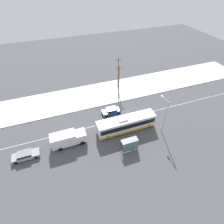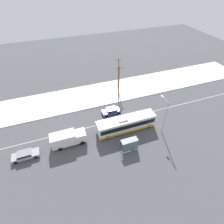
{
  "view_description": "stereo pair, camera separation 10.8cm",
  "coord_description": "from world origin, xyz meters",
  "px_view_note": "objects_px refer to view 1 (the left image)",
  "views": [
    {
      "loc": [
        -13.12,
        -25.77,
        26.52
      ],
      "look_at": [
        -3.25,
        1.49,
        1.4
      ],
      "focal_mm": 28.0,
      "sensor_mm": 36.0,
      "label": 1
    },
    {
      "loc": [
        -13.02,
        -25.81,
        26.52
      ],
      "look_at": [
        -3.25,
        1.49,
        1.4
      ],
      "focal_mm": 28.0,
      "sensor_mm": 36.0,
      "label": 2
    }
  ],
  "objects_px": {
    "sedan_car": "(111,111)",
    "pedestrian_at_stop": "(132,140)",
    "box_truck": "(68,138)",
    "utility_pole_roadside": "(119,84)",
    "parked_car_near_truck": "(25,155)",
    "streetlamp": "(165,113)",
    "city_bus": "(126,124)",
    "utility_pole_snowlot": "(118,73)",
    "bus_shelter": "(130,144)"
  },
  "relations": [
    {
      "from": "pedestrian_at_stop",
      "to": "utility_pole_snowlot",
      "type": "distance_m",
      "value": 19.99
    },
    {
      "from": "box_truck",
      "to": "parked_car_near_truck",
      "type": "height_order",
      "value": "box_truck"
    },
    {
      "from": "box_truck",
      "to": "pedestrian_at_stop",
      "type": "xyz_separation_m",
      "value": [
        11.31,
        -3.96,
        -0.51
      ]
    },
    {
      "from": "pedestrian_at_stop",
      "to": "utility_pole_roadside",
      "type": "relative_size",
      "value": 0.19
    },
    {
      "from": "city_bus",
      "to": "pedestrian_at_stop",
      "type": "distance_m",
      "value": 3.81
    },
    {
      "from": "parked_car_near_truck",
      "to": "streetlamp",
      "type": "xyz_separation_m",
      "value": [
        26.01,
        -2.3,
        4.06
      ]
    },
    {
      "from": "utility_pole_roadside",
      "to": "utility_pole_snowlot",
      "type": "height_order",
      "value": "utility_pole_roadside"
    },
    {
      "from": "bus_shelter",
      "to": "parked_car_near_truck",
      "type": "bearing_deg",
      "value": 165.33
    },
    {
      "from": "pedestrian_at_stop",
      "to": "bus_shelter",
      "type": "relative_size",
      "value": 0.56
    },
    {
      "from": "box_truck",
      "to": "utility_pole_snowlot",
      "type": "xyz_separation_m",
      "value": [
        15.95,
        15.17,
        2.91
      ]
    },
    {
      "from": "utility_pole_roadside",
      "to": "bus_shelter",
      "type": "bearing_deg",
      "value": -103.51
    },
    {
      "from": "sedan_car",
      "to": "parked_car_near_truck",
      "type": "relative_size",
      "value": 0.89
    },
    {
      "from": "sedan_car",
      "to": "bus_shelter",
      "type": "bearing_deg",
      "value": 88.55
    },
    {
      "from": "city_bus",
      "to": "box_truck",
      "type": "xyz_separation_m",
      "value": [
        -11.74,
        0.23,
        -0.06
      ]
    },
    {
      "from": "sedan_car",
      "to": "bus_shelter",
      "type": "height_order",
      "value": "bus_shelter"
    },
    {
      "from": "pedestrian_at_stop",
      "to": "bus_shelter",
      "type": "height_order",
      "value": "bus_shelter"
    },
    {
      "from": "sedan_car",
      "to": "utility_pole_roadside",
      "type": "distance_m",
      "value": 6.6
    },
    {
      "from": "city_bus",
      "to": "pedestrian_at_stop",
      "type": "xyz_separation_m",
      "value": [
        -0.43,
        -3.74,
        -0.57
      ]
    },
    {
      "from": "city_bus",
      "to": "box_truck",
      "type": "bearing_deg",
      "value": 178.89
    },
    {
      "from": "box_truck",
      "to": "pedestrian_at_stop",
      "type": "height_order",
      "value": "box_truck"
    },
    {
      "from": "city_bus",
      "to": "streetlamp",
      "type": "relative_size",
      "value": 1.58
    },
    {
      "from": "utility_pole_roadside",
      "to": "pedestrian_at_stop",
      "type": "bearing_deg",
      "value": -100.74
    },
    {
      "from": "utility_pole_snowlot",
      "to": "bus_shelter",
      "type": "bearing_deg",
      "value": -105.43
    },
    {
      "from": "city_bus",
      "to": "box_truck",
      "type": "height_order",
      "value": "city_bus"
    },
    {
      "from": "city_bus",
      "to": "streetlamp",
      "type": "xyz_separation_m",
      "value": [
        6.63,
        -2.56,
        3.17
      ]
    },
    {
      "from": "parked_car_near_truck",
      "to": "streetlamp",
      "type": "distance_m",
      "value": 26.42
    },
    {
      "from": "city_bus",
      "to": "parked_car_near_truck",
      "type": "xyz_separation_m",
      "value": [
        -19.38,
        -0.27,
        -0.9
      ]
    },
    {
      "from": "city_bus",
      "to": "utility_pole_roadside",
      "type": "height_order",
      "value": "utility_pole_roadside"
    },
    {
      "from": "city_bus",
      "to": "utility_pole_snowlot",
      "type": "distance_m",
      "value": 16.22
    },
    {
      "from": "sedan_car",
      "to": "utility_pole_snowlot",
      "type": "height_order",
      "value": "utility_pole_snowlot"
    },
    {
      "from": "pedestrian_at_stop",
      "to": "streetlamp",
      "type": "distance_m",
      "value": 8.08
    },
    {
      "from": "pedestrian_at_stop",
      "to": "bus_shelter",
      "type": "bearing_deg",
      "value": -128.5
    },
    {
      "from": "bus_shelter",
      "to": "box_truck",
      "type": "bearing_deg",
      "value": 153.29
    },
    {
      "from": "city_bus",
      "to": "sedan_car",
      "type": "xyz_separation_m",
      "value": [
        -1.14,
        5.76,
        -0.85
      ]
    },
    {
      "from": "bus_shelter",
      "to": "streetlamp",
      "type": "xyz_separation_m",
      "value": [
        8.05,
        2.41,
        3.12
      ]
    },
    {
      "from": "box_truck",
      "to": "utility_pole_roadside",
      "type": "xyz_separation_m",
      "value": [
        13.87,
        9.55,
        3.29
      ]
    },
    {
      "from": "sedan_car",
      "to": "pedestrian_at_stop",
      "type": "relative_size",
      "value": 2.38
    },
    {
      "from": "utility_pole_roadside",
      "to": "sedan_car",
      "type": "bearing_deg",
      "value": -129.12
    },
    {
      "from": "city_bus",
      "to": "parked_car_near_truck",
      "type": "bearing_deg",
      "value": -179.21
    },
    {
      "from": "pedestrian_at_stop",
      "to": "utility_pole_snowlot",
      "type": "relative_size",
      "value": 0.2
    },
    {
      "from": "sedan_car",
      "to": "pedestrian_at_stop",
      "type": "xyz_separation_m",
      "value": [
        0.71,
        -9.49,
        0.28
      ]
    },
    {
      "from": "box_truck",
      "to": "sedan_car",
      "type": "relative_size",
      "value": 1.57
    },
    {
      "from": "box_truck",
      "to": "utility_pole_snowlot",
      "type": "relative_size",
      "value": 0.75
    },
    {
      "from": "streetlamp",
      "to": "utility_pole_roadside",
      "type": "xyz_separation_m",
      "value": [
        -4.5,
        12.34,
        0.07
      ]
    },
    {
      "from": "pedestrian_at_stop",
      "to": "parked_car_near_truck",
      "type": "bearing_deg",
      "value": 169.62
    },
    {
      "from": "box_truck",
      "to": "pedestrian_at_stop",
      "type": "relative_size",
      "value": 3.74
    },
    {
      "from": "sedan_car",
      "to": "pedestrian_at_stop",
      "type": "height_order",
      "value": "pedestrian_at_stop"
    },
    {
      "from": "streetlamp",
      "to": "utility_pole_snowlot",
      "type": "relative_size",
      "value": 0.89
    },
    {
      "from": "sedan_car",
      "to": "streetlamp",
      "type": "bearing_deg",
      "value": 133.07
    },
    {
      "from": "sedan_car",
      "to": "parked_car_near_truck",
      "type": "xyz_separation_m",
      "value": [
        -18.23,
        -6.02,
        -0.05
      ]
    }
  ]
}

